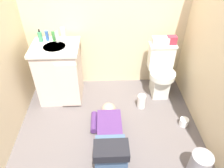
{
  "coord_description": "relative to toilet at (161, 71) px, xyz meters",
  "views": [
    {
      "loc": [
        -0.03,
        -1.77,
        2.06
      ],
      "look_at": [
        0.05,
        0.29,
        0.45
      ],
      "focal_mm": 33.78,
      "sensor_mm": 36.0,
      "label": 1
    }
  ],
  "objects": [
    {
      "name": "faucet",
      "position": [
        -1.41,
        0.11,
        0.5
      ],
      "size": [
        0.02,
        0.02,
        0.1
      ],
      "primitive_type": "cylinder",
      "color": "silver",
      "rests_on": "vanity_cabinet"
    },
    {
      "name": "toiletry_bag",
      "position": [
        0.1,
        0.09,
        0.44
      ],
      "size": [
        0.12,
        0.09,
        0.11
      ],
      "primitive_type": "cube",
      "color": "#B22D3F",
      "rests_on": "toilet"
    },
    {
      "name": "person_plumber",
      "position": [
        -0.76,
        -0.97,
        -0.19
      ],
      "size": [
        0.39,
        1.06,
        0.52
      ],
      "color": "#512D6B",
      "rests_on": "ground_plane"
    },
    {
      "name": "tissue_box",
      "position": [
        -0.05,
        0.09,
        0.43
      ],
      "size": [
        0.22,
        0.11,
        0.1
      ],
      "primitive_type": "cube",
      "color": "silver",
      "rests_on": "toilet"
    },
    {
      "name": "wall_back",
      "position": [
        -0.76,
        0.34,
        0.83
      ],
      "size": [
        2.37,
        0.08,
        2.4
      ],
      "primitive_type": "cube",
      "color": "beige",
      "rests_on": "ground_plane"
    },
    {
      "name": "toilet",
      "position": [
        0.0,
        0.0,
        0.0
      ],
      "size": [
        0.36,
        0.46,
        0.75
      ],
      "color": "silver",
      "rests_on": "ground_plane"
    },
    {
      "name": "toilet_paper_roll",
      "position": [
        0.19,
        -0.67,
        -0.32
      ],
      "size": [
        0.11,
        0.11,
        0.1
      ],
      "primitive_type": "cylinder",
      "color": "white",
      "rests_on": "ground_plane"
    },
    {
      "name": "soap_dispenser",
      "position": [
        -1.6,
        0.09,
        0.52
      ],
      "size": [
        0.06,
        0.06,
        0.17
      ],
      "color": "#429A65",
      "rests_on": "vanity_cabinet"
    },
    {
      "name": "paper_towel_roll",
      "position": [
        -0.3,
        -0.32,
        -0.27
      ],
      "size": [
        0.11,
        0.11,
        0.2
      ],
      "primitive_type": "cylinder",
      "color": "white",
      "rests_on": "ground_plane"
    },
    {
      "name": "ground_plane",
      "position": [
        -0.76,
        -0.65,
        -0.39
      ],
      "size": [
        2.71,
        2.9,
        0.04
      ],
      "primitive_type": "cube",
      "color": "#625A59"
    },
    {
      "name": "bottle_green",
      "position": [
        -1.43,
        0.12,
        0.52
      ],
      "size": [
        0.05,
        0.05,
        0.13
      ],
      "primitive_type": "cylinder",
      "color": "#469945",
      "rests_on": "vanity_cabinet"
    },
    {
      "name": "bottle_white",
      "position": [
        -1.38,
        0.07,
        0.52
      ],
      "size": [
        0.04,
        0.04,
        0.14
      ],
      "primitive_type": "cylinder",
      "color": "white",
      "rests_on": "vanity_cabinet"
    },
    {
      "name": "bottle_clear",
      "position": [
        -1.31,
        0.12,
        0.54
      ],
      "size": [
        0.06,
        0.06,
        0.17
      ],
      "primitive_type": "cylinder",
      "color": "silver",
      "rests_on": "vanity_cabinet"
    },
    {
      "name": "vanity_cabinet",
      "position": [
        -1.4,
        -0.04,
        0.05
      ],
      "size": [
        0.6,
        0.53,
        0.82
      ],
      "color": "beige",
      "rests_on": "ground_plane"
    },
    {
      "name": "bottle_blue",
      "position": [
        -1.52,
        0.12,
        0.52
      ],
      "size": [
        0.04,
        0.04,
        0.13
      ],
      "primitive_type": "cylinder",
      "color": "#3864B3",
      "rests_on": "vanity_cabinet"
    },
    {
      "name": "trash_can",
      "position": [
        0.13,
        -1.3,
        -0.23
      ],
      "size": [
        0.21,
        0.21,
        0.28
      ],
      "primitive_type": "cylinder",
      "color": "gray",
      "rests_on": "ground_plane"
    }
  ]
}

